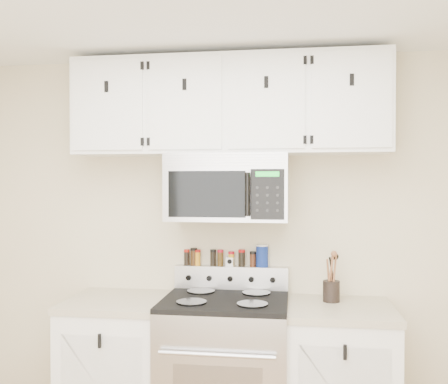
# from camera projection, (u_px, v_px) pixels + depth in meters

# --- Properties ---
(back_wall) EXTENTS (3.50, 0.01, 2.50)m
(back_wall) POSITION_uv_depth(u_px,v_px,m) (232.00, 243.00, 3.37)
(back_wall) COLOR #C5BA94
(back_wall) RESTS_ON floor
(range) EXTENTS (0.76, 0.65, 1.10)m
(range) POSITION_uv_depth(u_px,v_px,m) (225.00, 373.00, 3.07)
(range) COLOR #B7B7BA
(range) RESTS_ON floor
(base_cabinet_left) EXTENTS (0.64, 0.62, 0.92)m
(base_cabinet_left) POSITION_uv_depth(u_px,v_px,m) (119.00, 370.00, 3.19)
(base_cabinet_left) COLOR white
(base_cabinet_left) RESTS_ON floor
(base_cabinet_right) EXTENTS (0.64, 0.62, 0.92)m
(base_cabinet_right) POSITION_uv_depth(u_px,v_px,m) (339.00, 382.00, 2.99)
(base_cabinet_right) COLOR white
(base_cabinet_right) RESTS_ON floor
(microwave) EXTENTS (0.76, 0.44, 0.42)m
(microwave) POSITION_uv_depth(u_px,v_px,m) (228.00, 187.00, 3.17)
(microwave) COLOR #9E9EA3
(microwave) RESTS_ON back_wall
(upper_cabinets) EXTENTS (2.00, 0.35, 0.62)m
(upper_cabinets) POSITION_uv_depth(u_px,v_px,m) (229.00, 106.00, 3.19)
(upper_cabinets) COLOR white
(upper_cabinets) RESTS_ON back_wall
(utensil_crock) EXTENTS (0.10, 0.10, 0.30)m
(utensil_crock) POSITION_uv_depth(u_px,v_px,m) (331.00, 289.00, 3.09)
(utensil_crock) COLOR black
(utensil_crock) RESTS_ON base_cabinet_right
(kitchen_timer) EXTENTS (0.06, 0.05, 0.06)m
(kitchen_timer) POSITION_uv_depth(u_px,v_px,m) (230.00, 262.00, 3.34)
(kitchen_timer) COLOR white
(kitchen_timer) RESTS_ON range
(salt_canister) EXTENTS (0.08, 0.08, 0.15)m
(salt_canister) POSITION_uv_depth(u_px,v_px,m) (262.00, 256.00, 3.31)
(salt_canister) COLOR navy
(salt_canister) RESTS_ON range
(spice_jar_0) EXTENTS (0.04, 0.04, 0.11)m
(spice_jar_0) POSITION_uv_depth(u_px,v_px,m) (187.00, 257.00, 3.38)
(spice_jar_0) COLOR black
(spice_jar_0) RESTS_ON range
(spice_jar_1) EXTENTS (0.05, 0.05, 0.12)m
(spice_jar_1) POSITION_uv_depth(u_px,v_px,m) (194.00, 257.00, 3.37)
(spice_jar_1) COLOR #3A220D
(spice_jar_1) RESTS_ON range
(spice_jar_2) EXTENTS (0.04, 0.04, 0.11)m
(spice_jar_2) POSITION_uv_depth(u_px,v_px,m) (198.00, 257.00, 3.37)
(spice_jar_2) COLOR orange
(spice_jar_2) RESTS_ON range
(spice_jar_3) EXTENTS (0.04, 0.04, 0.11)m
(spice_jar_3) POSITION_uv_depth(u_px,v_px,m) (213.00, 258.00, 3.35)
(spice_jar_3) COLOR black
(spice_jar_3) RESTS_ON range
(spice_jar_4) EXTENTS (0.04, 0.04, 0.11)m
(spice_jar_4) POSITION_uv_depth(u_px,v_px,m) (220.00, 258.00, 3.35)
(spice_jar_4) COLOR #432E10
(spice_jar_4) RESTS_ON range
(spice_jar_5) EXTENTS (0.04, 0.04, 0.10)m
(spice_jar_5) POSITION_uv_depth(u_px,v_px,m) (231.00, 259.00, 3.34)
(spice_jar_5) COLOR #C68F17
(spice_jar_5) RESTS_ON range
(spice_jar_6) EXTENTS (0.05, 0.05, 0.11)m
(spice_jar_6) POSITION_uv_depth(u_px,v_px,m) (242.00, 258.00, 3.33)
(spice_jar_6) COLOR black
(spice_jar_6) RESTS_ON range
(spice_jar_7) EXTENTS (0.04, 0.04, 0.10)m
(spice_jar_7) POSITION_uv_depth(u_px,v_px,m) (253.00, 259.00, 3.32)
(spice_jar_7) COLOR #472111
(spice_jar_7) RESTS_ON range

